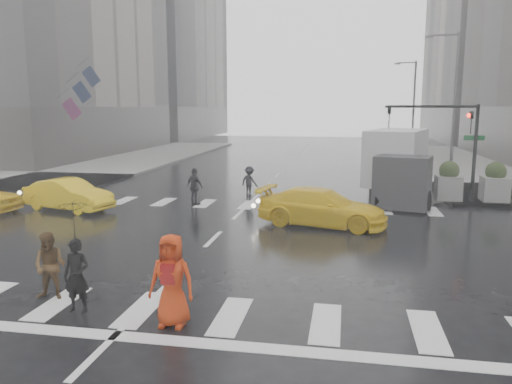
% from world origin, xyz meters
% --- Properties ---
extents(ground, '(120.00, 120.00, 0.00)m').
position_xyz_m(ground, '(0.00, 0.00, 0.00)').
color(ground, black).
rests_on(ground, ground).
extents(sidewalk_nw, '(35.00, 35.00, 0.15)m').
position_xyz_m(sidewalk_nw, '(-19.50, 17.50, 0.07)').
color(sidewalk_nw, gray).
rests_on(sidewalk_nw, ground).
extents(road_markings, '(18.00, 48.00, 0.01)m').
position_xyz_m(road_markings, '(0.00, 0.00, 0.01)').
color(road_markings, silver).
rests_on(road_markings, ground).
extents(traffic_signal_pole, '(4.45, 0.42, 4.50)m').
position_xyz_m(traffic_signal_pole, '(9.01, 8.01, 3.22)').
color(traffic_signal_pole, black).
rests_on(traffic_signal_pole, ground).
extents(street_lamp_near, '(2.15, 0.22, 9.00)m').
position_xyz_m(street_lamp_near, '(10.87, 18.00, 4.95)').
color(street_lamp_near, '#59595B').
rests_on(street_lamp_near, ground).
extents(street_lamp_far, '(2.15, 0.22, 9.00)m').
position_xyz_m(street_lamp_far, '(10.87, 38.00, 4.95)').
color(street_lamp_far, '#59595B').
rests_on(street_lamp_far, ground).
extents(planter_west, '(1.10, 1.10, 1.80)m').
position_xyz_m(planter_west, '(7.00, 8.20, 0.98)').
color(planter_west, gray).
rests_on(planter_west, ground).
extents(planter_mid, '(1.10, 1.10, 1.80)m').
position_xyz_m(planter_mid, '(9.00, 8.20, 0.98)').
color(planter_mid, gray).
rests_on(planter_mid, ground).
extents(planter_east, '(1.10, 1.10, 1.80)m').
position_xyz_m(planter_east, '(11.00, 8.20, 0.98)').
color(planter_east, gray).
rests_on(planter_east, ground).
extents(flag_cluster, '(2.87, 3.06, 4.69)m').
position_xyz_m(flag_cluster, '(-15.08, 18.50, 5.64)').
color(flag_cluster, '#59595B').
rests_on(flag_cluster, ground).
extents(pedestrian_black, '(0.96, 0.98, 2.43)m').
position_xyz_m(pedestrian_black, '(-1.31, -6.33, 1.63)').
color(pedestrian_black, black).
rests_on(pedestrian_black, ground).
extents(pedestrian_brown, '(0.80, 0.64, 1.57)m').
position_xyz_m(pedestrian_brown, '(-2.30, -5.77, 0.79)').
color(pedestrian_brown, '#4E361C').
rests_on(pedestrian_brown, ground).
extents(pedestrian_orange, '(0.93, 0.61, 1.90)m').
position_xyz_m(pedestrian_orange, '(0.94, -6.63, 0.95)').
color(pedestrian_orange, red).
rests_on(pedestrian_orange, ground).
extents(pedestrian_far_a, '(1.14, 1.00, 1.67)m').
position_xyz_m(pedestrian_far_a, '(-2.34, 5.59, 0.83)').
color(pedestrian_far_a, black).
rests_on(pedestrian_far_a, ground).
extents(pedestrian_far_b, '(1.10, 0.92, 1.49)m').
position_xyz_m(pedestrian_far_b, '(-0.36, 8.27, 0.74)').
color(pedestrian_far_b, black).
rests_on(pedestrian_far_b, ground).
extents(taxi_mid, '(4.28, 2.44, 1.33)m').
position_xyz_m(taxi_mid, '(-7.35, 3.55, 0.67)').
color(taxi_mid, yellow).
rests_on(taxi_mid, ground).
extents(taxi_rear, '(4.55, 2.78, 1.39)m').
position_xyz_m(taxi_rear, '(3.49, 2.63, 0.70)').
color(taxi_rear, yellow).
rests_on(taxi_rear, ground).
extents(box_truck, '(2.33, 6.20, 3.29)m').
position_xyz_m(box_truck, '(6.73, 8.47, 1.76)').
color(box_truck, silver).
rests_on(box_truck, ground).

